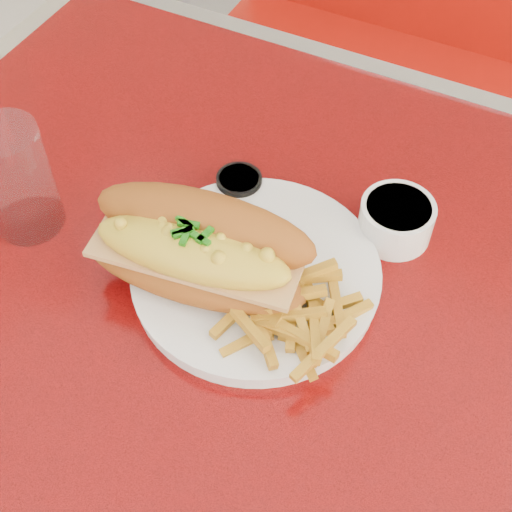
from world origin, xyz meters
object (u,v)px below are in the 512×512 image
at_px(dinner_plate, 256,274).
at_px(mac_hoagie, 198,249).
at_px(sauce_cup_left, 239,185).
at_px(water_tumbler, 16,180).
at_px(booth_bench_far, 468,163).
at_px(gravy_ramekin, 396,219).
at_px(diner_table, 335,402).
at_px(fork, 321,277).

bearing_deg(dinner_plate, mac_hoagie, -145.80).
distance_m(sauce_cup_left, water_tumbler, 0.24).
bearing_deg(water_tumbler, booth_bench_far, 66.31).
bearing_deg(booth_bench_far, gravy_ramekin, -90.28).
distance_m(diner_table, fork, 0.19).
height_order(mac_hoagie, water_tumbler, water_tumbler).
xyz_separation_m(mac_hoagie, gravy_ramekin, (0.15, 0.16, -0.04)).
bearing_deg(diner_table, sauce_cup_left, 148.29).
bearing_deg(fork, diner_table, -122.29).
bearing_deg(water_tumbler, gravy_ramekin, 23.98).
bearing_deg(water_tumbler, mac_hoagie, 1.94).
distance_m(mac_hoagie, water_tumbler, 0.21).
distance_m(mac_hoagie, sauce_cup_left, 0.14).
bearing_deg(diner_table, fork, 145.36).
xyz_separation_m(dinner_plate, water_tumbler, (-0.26, -0.04, 0.05)).
bearing_deg(fork, dinner_plate, 110.46).
distance_m(mac_hoagie, gravy_ramekin, 0.22).
distance_m(booth_bench_far, sauce_cup_left, 0.88).
height_order(fork, gravy_ramekin, gravy_ramekin).
bearing_deg(sauce_cup_left, diner_table, -31.71).
distance_m(diner_table, sauce_cup_left, 0.28).
distance_m(dinner_plate, sauce_cup_left, 0.12).
bearing_deg(gravy_ramekin, diner_table, -88.61).
bearing_deg(mac_hoagie, water_tumbler, 174.02).
height_order(dinner_plate, sauce_cup_left, sauce_cup_left).
bearing_deg(mac_hoagie, sauce_cup_left, 92.66).
relative_size(fork, water_tumbler, 1.06).
xyz_separation_m(fork, gravy_ramekin, (0.04, 0.10, 0.01)).
relative_size(diner_table, booth_bench_far, 1.03).
relative_size(diner_table, gravy_ramekin, 14.86).
bearing_deg(gravy_ramekin, booth_bench_far, 89.72).
xyz_separation_m(booth_bench_far, gravy_ramekin, (-0.00, -0.68, 0.51)).
height_order(gravy_ramekin, sauce_cup_left, gravy_ramekin).
xyz_separation_m(mac_hoagie, sauce_cup_left, (-0.02, 0.13, -0.05)).
relative_size(dinner_plate, mac_hoagie, 1.40).
distance_m(dinner_plate, fork, 0.07).
height_order(sauce_cup_left, water_tumbler, water_tumbler).
distance_m(gravy_ramekin, sauce_cup_left, 0.18).
bearing_deg(dinner_plate, water_tumbler, -171.40).
relative_size(fork, sauce_cup_left, 2.01).
height_order(diner_table, sauce_cup_left, sauce_cup_left).
height_order(booth_bench_far, dinner_plate, booth_bench_far).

